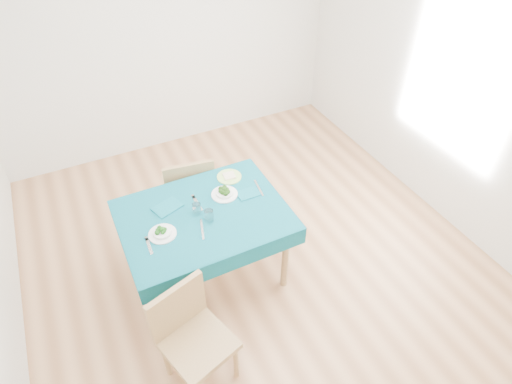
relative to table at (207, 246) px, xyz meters
name	(u,v)px	position (x,y,z in m)	size (l,w,h in m)	color
room_shell	(256,141)	(0.44, -0.04, 0.97)	(4.02, 4.52, 2.73)	#A06A42
table	(207,246)	(0.00, 0.00, 0.00)	(1.30, 0.99, 0.76)	#085060
chair_near	(197,335)	(-0.39, -0.84, 0.16)	(0.43, 0.47, 1.08)	olive
chair_far	(187,175)	(0.10, 0.75, 0.19)	(0.45, 0.50, 1.14)	olive
bowl_near	(162,232)	(-0.36, -0.07, 0.41)	(0.21, 0.21, 0.06)	white
bowl_far	(224,192)	(0.24, 0.14, 0.41)	(0.22, 0.22, 0.07)	white
fork_near	(149,246)	(-0.48, -0.14, 0.38)	(0.02, 0.17, 0.00)	silver
knife_near	(202,229)	(-0.07, -0.15, 0.38)	(0.02, 0.22, 0.00)	silver
fork_far	(197,203)	(0.00, 0.14, 0.38)	(0.03, 0.20, 0.00)	silver
knife_far	(259,188)	(0.53, 0.09, 0.38)	(0.02, 0.22, 0.00)	silver
napkin_near	(167,207)	(-0.23, 0.20, 0.39)	(0.22, 0.15, 0.01)	#0C5A6A
napkin_far	(248,194)	(0.42, 0.06, 0.38)	(0.18, 0.13, 0.01)	#0C5A6A
tumbler_center	(197,209)	(-0.04, 0.04, 0.42)	(0.07, 0.07, 0.09)	white
tumbler_side	(209,215)	(0.02, -0.07, 0.42)	(0.07, 0.07, 0.09)	white
side_plate	(229,177)	(0.37, 0.33, 0.38)	(0.21, 0.21, 0.01)	#B2E26E
bread_slice	(229,176)	(0.37, 0.33, 0.40)	(0.10, 0.10, 0.01)	beige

